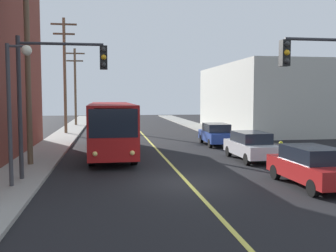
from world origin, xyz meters
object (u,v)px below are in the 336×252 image
(parked_car_blue, at_px, (216,134))
(traffic_signal_left_corner, at_px, (57,81))
(parked_car_silver, at_px, (251,146))
(city_bus, at_px, (111,125))
(parked_car_red, at_px, (311,166))
(street_lamp_left, at_px, (15,94))
(utility_pole_mid, at_px, (65,70))
(utility_pole_far, at_px, (75,83))
(fire_hydrant, at_px, (281,148))
(traffic_signal_right_corner, at_px, (331,79))
(utility_pole_near, at_px, (27,51))

(parked_car_blue, height_order, traffic_signal_left_corner, traffic_signal_left_corner)
(parked_car_silver, bearing_deg, city_bus, 154.31)
(parked_car_red, distance_m, street_lamp_left, 12.05)
(utility_pole_mid, bearing_deg, street_lamp_left, -88.73)
(utility_pole_far, bearing_deg, street_lamp_left, -89.31)
(parked_car_red, xyz_separation_m, fire_hydrant, (2.06, 7.06, -0.26))
(parked_car_silver, bearing_deg, parked_car_blue, 90.36)
(parked_car_blue, relative_size, utility_pole_mid, 0.41)
(utility_pole_mid, bearing_deg, parked_car_silver, -54.71)
(parked_car_red, height_order, parked_car_blue, same)
(city_bus, relative_size, utility_pole_mid, 1.12)
(traffic_signal_left_corner, bearing_deg, fire_hydrant, 19.88)
(utility_pole_mid, distance_m, traffic_signal_left_corner, 21.08)
(utility_pole_mid, bearing_deg, fire_hydrant, -49.32)
(traffic_signal_right_corner, relative_size, fire_hydrant, 7.14)
(parked_car_blue, xyz_separation_m, traffic_signal_right_corner, (0.71, -13.61, 3.46))
(utility_pole_far, relative_size, traffic_signal_right_corner, 1.56)
(parked_car_blue, xyz_separation_m, traffic_signal_left_corner, (-10.12, -10.78, 3.46))
(parked_car_red, xyz_separation_m, traffic_signal_left_corner, (-10.20, 2.62, 3.46))
(parked_car_blue, bearing_deg, street_lamp_left, -133.64)
(utility_pole_mid, distance_m, street_lamp_left, 22.36)
(traffic_signal_right_corner, bearing_deg, fire_hydrant, 78.79)
(street_lamp_left, bearing_deg, utility_pole_near, 95.32)
(parked_car_red, bearing_deg, street_lamp_left, 173.56)
(street_lamp_left, bearing_deg, fire_hydrant, 22.79)
(traffic_signal_left_corner, height_order, fire_hydrant, traffic_signal_left_corner)
(parked_car_silver, height_order, street_lamp_left, street_lamp_left)
(parked_car_red, relative_size, parked_car_blue, 1.00)
(city_bus, relative_size, utility_pole_far, 1.30)
(traffic_signal_right_corner, xyz_separation_m, street_lamp_left, (-12.24, 1.52, -0.56))
(utility_pole_far, relative_size, fire_hydrant, 11.12)
(parked_car_red, relative_size, utility_pole_far, 0.48)
(traffic_signal_right_corner, relative_size, street_lamp_left, 1.09)
(traffic_signal_right_corner, bearing_deg, street_lamp_left, 172.94)
(utility_pole_near, height_order, traffic_signal_left_corner, utility_pole_near)
(utility_pole_near, relative_size, traffic_signal_left_corner, 1.76)
(city_bus, height_order, parked_car_blue, city_bus)
(parked_car_red, distance_m, traffic_signal_right_corner, 3.52)
(utility_pole_near, bearing_deg, fire_hydrant, 3.26)
(parked_car_silver, distance_m, fire_hydrant, 2.19)
(parked_car_silver, height_order, traffic_signal_left_corner, traffic_signal_left_corner)
(city_bus, xyz_separation_m, parked_car_red, (7.89, -10.27, -0.98))
(parked_car_blue, xyz_separation_m, utility_pole_far, (-11.93, 20.67, 4.47))
(traffic_signal_left_corner, relative_size, traffic_signal_right_corner, 1.00)
(parked_car_red, distance_m, parked_car_silver, 6.49)
(utility_pole_near, bearing_deg, street_lamp_left, -84.68)
(parked_car_blue, xyz_separation_m, utility_pole_mid, (-12.02, 10.14, 5.27))
(utility_pole_near, relative_size, street_lamp_left, 1.92)
(parked_car_silver, bearing_deg, fire_hydrant, 15.02)
(utility_pole_near, bearing_deg, traffic_signal_left_corner, -62.66)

